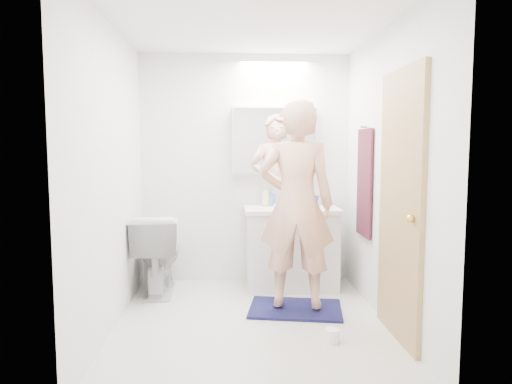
{
  "coord_description": "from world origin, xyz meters",
  "views": [
    {
      "loc": [
        -0.19,
        -3.65,
        1.43
      ],
      "look_at": [
        0.05,
        0.25,
        1.05
      ],
      "focal_mm": 32.39,
      "sensor_mm": 36.0,
      "label": 1
    }
  ],
  "objects": [
    {
      "name": "soap_bottle_a",
      "position": [
        0.2,
        1.11,
        0.92
      ],
      "size": [
        0.09,
        0.09,
        0.2
      ],
      "primitive_type": "imported",
      "rotation": [
        0.0,
        0.0,
        0.13
      ],
      "color": "beige",
      "rests_on": "countertop"
    },
    {
      "name": "toothbrush_cup",
      "position": [
        0.72,
        1.12,
        0.87
      ],
      "size": [
        0.14,
        0.14,
        0.1
      ],
      "primitive_type": "imported",
      "rotation": [
        0.0,
        0.0,
        -0.33
      ],
      "color": "#384AA9",
      "rests_on": "countertop"
    },
    {
      "name": "vanity_cabinet",
      "position": [
        0.45,
        0.96,
        0.39
      ],
      "size": [
        0.9,
        0.55,
        0.78
      ],
      "primitive_type": "cube",
      "color": "silver",
      "rests_on": "floor"
    },
    {
      "name": "mirror_panel",
      "position": [
        0.3,
        1.1,
        1.5
      ],
      "size": [
        0.84,
        0.01,
        0.66
      ],
      "primitive_type": "cube",
      "color": "silver",
      "rests_on": "medicine_cabinet"
    },
    {
      "name": "wall_back",
      "position": [
        0.0,
        1.25,
        1.2
      ],
      "size": [
        2.5,
        0.0,
        2.5
      ],
      "primitive_type": "plane",
      "rotation": [
        1.57,
        0.0,
        0.0
      ],
      "color": "white",
      "rests_on": "floor"
    },
    {
      "name": "ceiling",
      "position": [
        0.0,
        0.0,
        2.4
      ],
      "size": [
        2.5,
        2.5,
        0.0
      ],
      "primitive_type": "plane",
      "rotation": [
        3.14,
        0.0,
        0.0
      ],
      "color": "white",
      "rests_on": "floor"
    },
    {
      "name": "wall_left",
      "position": [
        -1.1,
        0.0,
        1.2
      ],
      "size": [
        0.0,
        2.5,
        2.5
      ],
      "primitive_type": "plane",
      "rotation": [
        1.57,
        0.0,
        1.57
      ],
      "color": "white",
      "rests_on": "floor"
    },
    {
      "name": "medicine_cabinet",
      "position": [
        0.3,
        1.18,
        1.5
      ],
      "size": [
        0.88,
        0.14,
        0.7
      ],
      "primitive_type": "cube",
      "color": "white",
      "rests_on": "wall_back"
    },
    {
      "name": "bath_rug",
      "position": [
        0.4,
        0.26,
        0.01
      ],
      "size": [
        0.88,
        0.68,
        0.02
      ],
      "primitive_type": "cube",
      "rotation": [
        0.0,
        0.0,
        -0.18
      ],
      "color": "#141540",
      "rests_on": "floor"
    },
    {
      "name": "wall_right",
      "position": [
        1.1,
        0.0,
        1.2
      ],
      "size": [
        0.0,
        2.5,
        2.5
      ],
      "primitive_type": "plane",
      "rotation": [
        1.57,
        0.0,
        -1.57
      ],
      "color": "white",
      "rests_on": "floor"
    },
    {
      "name": "countertop",
      "position": [
        0.45,
        0.96,
        0.8
      ],
      "size": [
        0.95,
        0.58,
        0.04
      ],
      "primitive_type": "cube",
      "color": "white",
      "rests_on": "vanity_cabinet"
    },
    {
      "name": "floor",
      "position": [
        0.0,
        0.0,
        0.0
      ],
      "size": [
        2.5,
        2.5,
        0.0
      ],
      "primitive_type": "plane",
      "color": "silver",
      "rests_on": "ground"
    },
    {
      "name": "toilet",
      "position": [
        -0.88,
        0.85,
        0.4
      ],
      "size": [
        0.47,
        0.79,
        0.79
      ],
      "primitive_type": "imported",
      "rotation": [
        0.0,
        0.0,
        3.17
      ],
      "color": "silver",
      "rests_on": "floor"
    },
    {
      "name": "wall_front",
      "position": [
        0.0,
        -1.25,
        1.2
      ],
      "size": [
        2.5,
        0.0,
        2.5
      ],
      "primitive_type": "plane",
      "rotation": [
        -1.57,
        0.0,
        0.0
      ],
      "color": "white",
      "rests_on": "floor"
    },
    {
      "name": "sink_basin",
      "position": [
        0.45,
        0.99,
        0.84
      ],
      "size": [
        0.36,
        0.36,
        0.03
      ],
      "primitive_type": "cylinder",
      "color": "white",
      "rests_on": "countertop"
    },
    {
      "name": "door",
      "position": [
        1.08,
        -0.35,
        1.0
      ],
      "size": [
        0.04,
        0.8,
        2.0
      ],
      "primitive_type": "cube",
      "color": "tan",
      "rests_on": "wall_right"
    },
    {
      "name": "faucet",
      "position": [
        0.45,
        1.19,
        0.9
      ],
      "size": [
        0.02,
        0.02,
        0.16
      ],
      "primitive_type": "cylinder",
      "color": "#B9BABE",
      "rests_on": "countertop"
    },
    {
      "name": "soap_bottle_b",
      "position": [
        0.26,
        1.15,
        0.91
      ],
      "size": [
        0.11,
        0.11,
        0.18
      ],
      "primitive_type": "imported",
      "rotation": [
        0.0,
        0.0,
        -0.65
      ],
      "color": "#588FBE",
      "rests_on": "countertop"
    },
    {
      "name": "towel",
      "position": [
        1.08,
        0.55,
        1.1
      ],
      "size": [
        0.02,
        0.42,
        1.0
      ],
      "primitive_type": "cube",
      "color": "black",
      "rests_on": "wall_right"
    },
    {
      "name": "towel_hook",
      "position": [
        1.07,
        0.55,
        1.62
      ],
      "size": [
        0.07,
        0.02,
        0.02
      ],
      "primitive_type": "cylinder",
      "rotation": [
        0.0,
        1.57,
        0.0
      ],
      "color": "silver",
      "rests_on": "wall_right"
    },
    {
      "name": "person",
      "position": [
        0.4,
        0.26,
        0.94
      ],
      "size": [
        0.72,
        0.54,
        1.78
      ],
      "primitive_type": "imported",
      "rotation": [
        0.0,
        0.0,
        2.96
      ],
      "color": "#E3A688",
      "rests_on": "bath_rug"
    },
    {
      "name": "toilet_paper_roll",
      "position": [
        0.57,
        -0.42,
        0.05
      ],
      "size": [
        0.11,
        0.11,
        0.1
      ],
      "primitive_type": "cylinder",
      "color": "white",
      "rests_on": "floor"
    },
    {
      "name": "door_knob",
      "position": [
        1.04,
        -0.65,
        0.95
      ],
      "size": [
        0.06,
        0.06,
        0.06
      ],
      "primitive_type": "sphere",
      "color": "gold",
      "rests_on": "door"
    }
  ]
}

